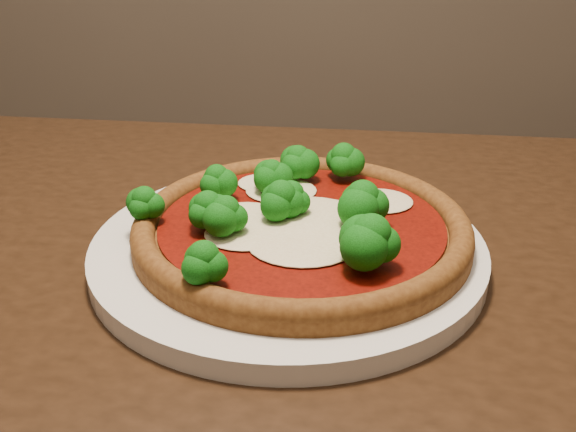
{
  "coord_description": "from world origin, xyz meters",
  "views": [
    {
      "loc": [
        0.13,
        -0.49,
        1.03
      ],
      "look_at": [
        0.11,
        -0.01,
        0.79
      ],
      "focal_mm": 40.0,
      "sensor_mm": 36.0,
      "label": 1
    }
  ],
  "objects": [
    {
      "name": "pizza",
      "position": [
        0.12,
        -0.0,
        0.78
      ],
      "size": [
        0.3,
        0.29,
        0.06
      ],
      "rotation": [
        0.0,
        0.0,
        0.41
      ],
      "color": "brown",
      "rests_on": "plate"
    },
    {
      "name": "dining_table",
      "position": [
        0.06,
        -0.01,
        0.64
      ],
      "size": [
        1.13,
        0.83,
        0.75
      ],
      "rotation": [
        0.0,
        0.0,
        -0.08
      ],
      "color": "black",
      "rests_on": "floor"
    },
    {
      "name": "plate",
      "position": [
        0.11,
        -0.01,
        0.76
      ],
      "size": [
        0.34,
        0.34,
        0.02
      ],
      "primitive_type": "cylinder",
      "color": "silver",
      "rests_on": "dining_table"
    }
  ]
}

